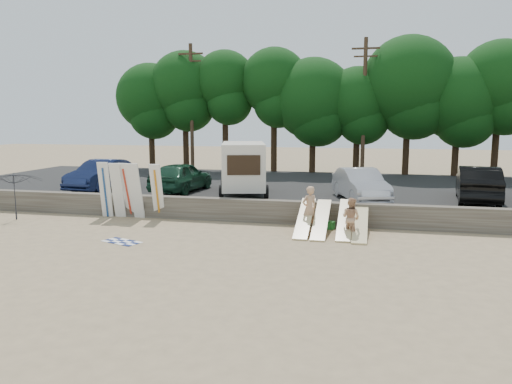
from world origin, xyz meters
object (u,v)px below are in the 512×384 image
(cooler, at_px, (329,225))
(car_2, at_px, (360,185))
(car_3, at_px, (478,184))
(beachgoer_b, at_px, (351,218))
(box_trailer, at_px, (243,166))
(beach_umbrella, at_px, (16,196))
(car_0, at_px, (102,175))
(beachgoer_a, at_px, (309,209))
(car_1, at_px, (181,177))

(cooler, bearing_deg, car_2, 89.80)
(car_3, relative_size, beachgoer_b, 3.22)
(box_trailer, height_order, beachgoer_b, box_trailer)
(beachgoer_b, relative_size, cooler, 4.09)
(beach_umbrella, bearing_deg, car_0, 76.83)
(beachgoer_a, distance_m, cooler, 1.21)
(beachgoer_b, bearing_deg, cooler, -24.61)
(beachgoer_b, bearing_deg, car_2, -61.12)
(car_0, bearing_deg, cooler, -14.58)
(beachgoer_b, bearing_deg, car_1, 0.25)
(car_2, bearing_deg, cooler, -127.80)
(beachgoer_a, xyz_separation_m, beachgoer_b, (1.69, -0.82, -0.14))
(beachgoer_a, height_order, beachgoer_b, beachgoer_a)
(car_2, height_order, car_3, car_3)
(box_trailer, height_order, cooler, box_trailer)
(car_3, bearing_deg, car_2, 17.30)
(car_2, relative_size, beachgoer_b, 2.95)
(car_1, distance_m, beachgoer_b, 10.58)
(car_1, height_order, beachgoer_b, car_1)
(cooler, xyz_separation_m, beach_umbrella, (-13.86, -1.20, 0.91))
(car_0, height_order, cooler, car_0)
(cooler, bearing_deg, car_0, -178.58)
(car_0, relative_size, cooler, 12.72)
(car_2, bearing_deg, beachgoer_a, -135.29)
(car_1, distance_m, car_2, 9.27)
(box_trailer, xyz_separation_m, cooler, (4.64, -3.83, -2.00))
(box_trailer, relative_size, car_1, 0.97)
(car_0, height_order, car_1, car_0)
(car_0, distance_m, cooler, 13.33)
(car_1, bearing_deg, beachgoer_b, 153.73)
(beachgoer_a, bearing_deg, car_3, 173.06)
(beachgoer_a, bearing_deg, car_2, -157.34)
(car_0, bearing_deg, car_2, -0.15)
(cooler, bearing_deg, car_3, 52.54)
(box_trailer, height_order, beachgoer_a, box_trailer)
(car_1, distance_m, cooler, 9.19)
(box_trailer, xyz_separation_m, car_0, (-7.99, 0.20, -0.66))
(car_3, bearing_deg, beachgoer_b, 52.10)
(box_trailer, bearing_deg, car_1, 159.85)
(car_1, height_order, car_3, car_3)
(box_trailer, distance_m, car_3, 11.09)
(car_0, distance_m, beachgoer_b, 14.60)
(car_3, height_order, beach_umbrella, car_3)
(cooler, bearing_deg, car_1, 172.01)
(car_2, xyz_separation_m, beach_umbrella, (-15.00, -4.45, -0.38))
(car_2, relative_size, beachgoer_a, 2.50)
(car_1, relative_size, car_3, 0.92)
(car_0, distance_m, beach_umbrella, 5.39)
(beachgoer_b, bearing_deg, beachgoer_a, 5.67)
(car_2, height_order, cooler, car_2)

